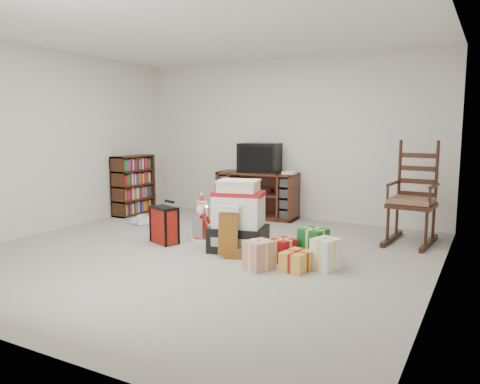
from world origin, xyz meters
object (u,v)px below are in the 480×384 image
object	(u,v)px
mrs_claus_figurine	(202,223)
teddy_bear	(250,239)
gift_pile	(239,221)
sneaker_pair	(143,222)
bookshelf	(134,186)
gift_cluster	(297,253)
crt_television	(260,158)
tv_stand	(258,195)
santa_figurine	(247,227)
rocking_chair	(412,207)
red_suitcase	(164,225)

from	to	relation	value
mrs_claus_figurine	teddy_bear	bearing A→B (deg)	-15.28
gift_pile	sneaker_pair	xyz separation A→B (m)	(-1.97, 0.61, -0.31)
bookshelf	sneaker_pair	world-z (taller)	bookshelf
gift_cluster	crt_television	xyz separation A→B (m)	(-1.52, 2.20, 0.82)
bookshelf	tv_stand	bearing A→B (deg)	19.75
crt_television	sneaker_pair	bearing A→B (deg)	-140.93
bookshelf	mrs_claus_figurine	world-z (taller)	bookshelf
santa_figurine	teddy_bear	bearing A→B (deg)	-58.38
teddy_bear	bookshelf	bearing A→B (deg)	156.33
teddy_bear	sneaker_pair	bearing A→B (deg)	163.61
mrs_claus_figurine	tv_stand	bearing A→B (deg)	92.06
mrs_claus_figurine	sneaker_pair	bearing A→B (deg)	162.94
rocking_chair	gift_cluster	xyz separation A→B (m)	(-0.88, -1.66, -0.32)
rocking_chair	mrs_claus_figurine	xyz separation A→B (m)	(-2.36, -1.19, -0.23)
rocking_chair	mrs_claus_figurine	world-z (taller)	rocking_chair
crt_television	santa_figurine	bearing A→B (deg)	-75.96
teddy_bear	santa_figurine	size ratio (longest dim) A/B	0.65
bookshelf	santa_figurine	bearing A→B (deg)	-18.67
tv_stand	sneaker_pair	bearing A→B (deg)	-137.66
tv_stand	gift_cluster	size ratio (longest dim) A/B	1.43
bookshelf	gift_cluster	bearing A→B (deg)	-22.92
bookshelf	santa_figurine	distance (m)	2.75
teddy_bear	mrs_claus_figurine	xyz separation A→B (m)	(-0.80, 0.22, 0.07)
red_suitcase	tv_stand	bearing A→B (deg)	102.95
tv_stand	santa_figurine	distance (m)	1.71
santa_figurine	bookshelf	bearing A→B (deg)	161.33
gift_pile	santa_figurine	distance (m)	0.38
tv_stand	teddy_bear	bearing A→B (deg)	-69.79
tv_stand	sneaker_pair	xyz separation A→B (m)	(-1.26, -1.31, -0.32)
gift_pile	crt_television	size ratio (longest dim) A/B	1.21
rocking_chair	gift_pile	xyz separation A→B (m)	(-1.72, -1.40, -0.10)
crt_television	tv_stand	bearing A→B (deg)	-143.19
red_suitcase	teddy_bear	world-z (taller)	red_suitcase
rocking_chair	teddy_bear	bearing A→B (deg)	-133.13
bookshelf	mrs_claus_figurine	bearing A→B (deg)	-26.74
mrs_claus_figurine	sneaker_pair	world-z (taller)	mrs_claus_figurine
teddy_bear	gift_cluster	distance (m)	0.72
red_suitcase	gift_pile	bearing A→B (deg)	28.66
bookshelf	teddy_bear	bearing A→B (deg)	-23.67
red_suitcase	mrs_claus_figurine	size ratio (longest dim) A/B	0.90
crt_television	gift_pile	bearing A→B (deg)	-77.69
teddy_bear	mrs_claus_figurine	size ratio (longest dim) A/B	0.61
tv_stand	gift_pile	distance (m)	2.05
sneaker_pair	gift_cluster	world-z (taller)	gift_cluster
gift_pile	crt_television	xyz separation A→B (m)	(-0.68, 1.95, 0.60)
red_suitcase	sneaker_pair	size ratio (longest dim) A/B	1.52
rocking_chair	sneaker_pair	world-z (taller)	rocking_chair
tv_stand	teddy_bear	xyz separation A→B (m)	(0.86, -1.93, -0.21)
gift_cluster	gift_pile	bearing A→B (deg)	163.02
sneaker_pair	santa_figurine	bearing A→B (deg)	9.35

